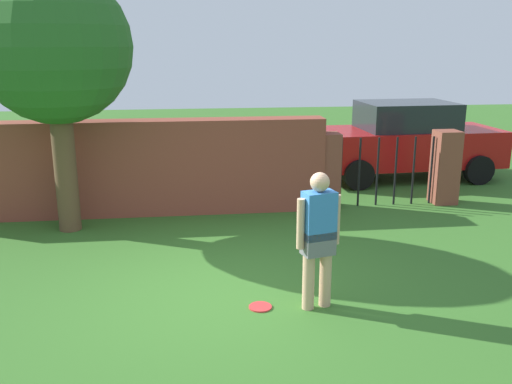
# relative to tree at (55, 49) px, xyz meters

# --- Properties ---
(ground_plane) EXTENTS (40.00, 40.00, 0.00)m
(ground_plane) POSITION_rel_tree_xyz_m (2.37, -2.79, -2.90)
(ground_plane) COLOR #336623
(brick_wall) EXTENTS (7.10, 0.50, 1.69)m
(brick_wall) POSITION_rel_tree_xyz_m (0.87, 0.77, -2.06)
(brick_wall) COLOR brown
(brick_wall) RESTS_ON ground
(tree) EXTENTS (2.37, 2.37, 4.12)m
(tree) POSITION_rel_tree_xyz_m (0.00, 0.00, 0.00)
(tree) COLOR brown
(tree) RESTS_ON ground
(person) EXTENTS (0.53, 0.30, 1.62)m
(person) POSITION_rel_tree_xyz_m (3.41, -3.26, -2.00)
(person) COLOR tan
(person) RESTS_ON ground
(fence_gate) EXTENTS (2.75, 0.44, 1.40)m
(fence_gate) POSITION_rel_tree_xyz_m (5.67, 0.77, -2.20)
(fence_gate) COLOR brown
(fence_gate) RESTS_ON ground
(car) EXTENTS (4.27, 2.07, 1.72)m
(car) POSITION_rel_tree_xyz_m (6.83, 2.85, -2.04)
(car) COLOR #A51111
(car) RESTS_ON ground
(frisbee_red) EXTENTS (0.27, 0.27, 0.02)m
(frisbee_red) POSITION_rel_tree_xyz_m (2.75, -3.21, -2.89)
(frisbee_red) COLOR red
(frisbee_red) RESTS_ON ground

